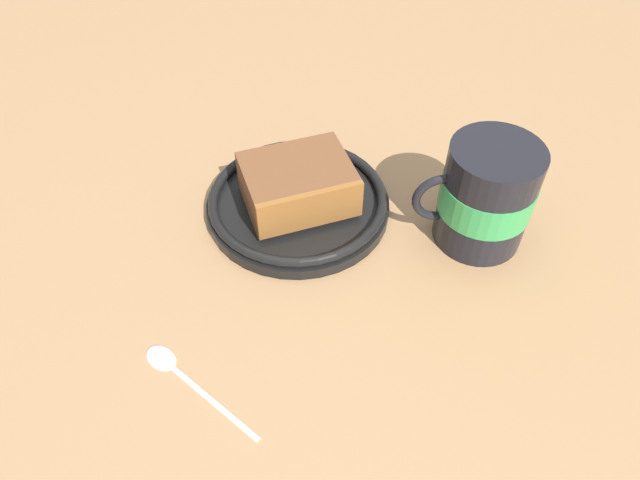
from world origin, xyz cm
name	(u,v)px	position (x,y,z in cm)	size (l,w,h in cm)	color
ground_plane	(325,259)	(0.00, 0.00, -1.81)	(145.22, 145.22, 3.61)	#936D47
small_plate	(298,202)	(-3.50, 4.74, 1.07)	(18.57, 18.57, 2.17)	black
cake_slice	(298,186)	(-3.38, 4.51, 3.55)	(13.03, 12.19, 4.74)	brown
tea_mug	(486,195)	(14.33, 3.90, 5.35)	(11.21, 8.66, 10.52)	black
teaspoon	(177,370)	(-9.83, -15.22, 0.35)	(11.46, 7.47, 0.80)	silver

